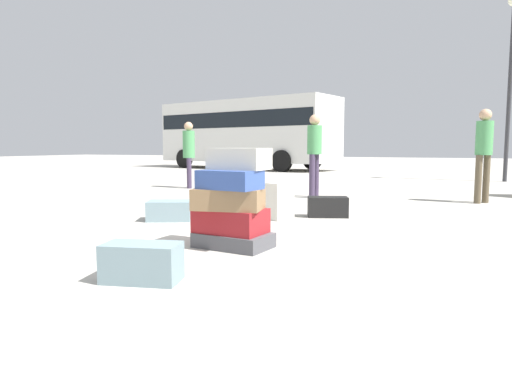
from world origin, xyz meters
TOP-DOWN VIEW (x-y plane):
  - ground_plane at (0.00, 0.00)m, footprint 80.00×80.00m
  - suitcase_tower at (-0.03, -0.14)m, footprint 0.83×0.63m
  - suitcase_cream_foreground_far at (-0.21, 1.81)m, footprint 0.40×0.45m
  - suitcase_black_upright_blue at (0.40, 2.28)m, footprint 0.65×0.47m
  - suitcase_slate_left_side at (-0.17, -1.49)m, footprint 0.65×0.44m
  - suitcase_slate_behind_tower at (-1.62, 1.09)m, footprint 0.72×0.62m
  - person_bearded_onlooker at (-0.49, 4.72)m, footprint 0.30×0.34m
  - person_tourist_with_camera at (-3.99, 5.55)m, footprint 0.30×0.31m
  - person_passerby_in_red at (2.66, 5.02)m, footprint 0.30×0.30m
  - parked_bus at (-6.69, 15.17)m, footprint 9.17×4.60m
  - lamp_post at (3.68, 11.04)m, footprint 0.36×0.36m

SIDE VIEW (x-z plane):
  - ground_plane at x=0.00m, z-range 0.00..0.00m
  - suitcase_slate_behind_tower at x=-1.62m, z-range 0.00..0.28m
  - suitcase_black_upright_blue at x=0.40m, z-range 0.00..0.30m
  - suitcase_slate_left_side at x=-0.17m, z-range 0.00..0.30m
  - suitcase_cream_foreground_far at x=-0.21m, z-range 0.00..0.53m
  - suitcase_tower at x=-0.03m, z-range -0.05..0.99m
  - person_tourist_with_camera at x=-3.99m, z-range 0.15..1.82m
  - person_bearded_onlooker at x=-0.49m, z-range 0.17..1.88m
  - person_passerby_in_red at x=2.66m, z-range 0.18..1.92m
  - parked_bus at x=-6.69m, z-range 0.26..3.41m
  - lamp_post at x=3.68m, z-range 0.89..6.35m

